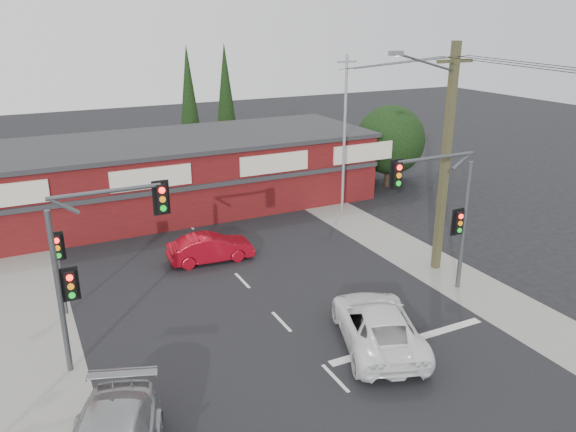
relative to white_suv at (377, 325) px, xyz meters
name	(u,v)px	position (x,y,z in m)	size (l,w,h in m)	color
ground	(303,344)	(-2.35, 1.11, -0.75)	(120.00, 120.00, 0.00)	black
road_strip	(248,287)	(-2.35, 6.11, -0.75)	(14.00, 70.00, 0.01)	black
verge_left	(32,333)	(-10.85, 6.11, -0.74)	(3.00, 70.00, 0.02)	gray
verge_right	(408,252)	(6.15, 6.11, -0.74)	(3.00, 70.00, 0.02)	gray
stop_line	(409,340)	(1.15, -0.39, -0.74)	(6.50, 0.35, 0.01)	silver
white_suv	(377,325)	(0.00, 0.00, 0.00)	(2.49, 5.40, 1.50)	white
red_sedan	(211,248)	(-2.86, 9.43, -0.09)	(1.39, 3.99, 1.31)	#9C0917
lane_dashes	(306,347)	(-2.35, 0.85, -0.74)	(0.12, 37.08, 0.01)	silver
shop_building	(153,175)	(-3.35, 18.10, 1.38)	(27.30, 8.40, 4.22)	#511012
tree_cluster	(388,143)	(12.34, 16.55, 2.15)	(5.90, 5.10, 5.50)	#2D2116
conifer_near	(189,99)	(1.15, 25.11, 4.73)	(1.80, 1.80, 9.25)	#2D2116
conifer_far	(226,93)	(4.65, 27.11, 4.73)	(1.80, 1.80, 9.25)	#2D2116
traffic_mast_left	(91,253)	(-8.78, 3.12, 3.18)	(3.77, 0.27, 5.97)	#47494C
traffic_mast_right	(445,203)	(4.51, 2.12, 3.20)	(3.96, 0.27, 5.97)	#47494C
pedestal_signal	(59,257)	(-9.55, 7.12, 1.66)	(0.55, 0.27, 3.38)	#47494C
utility_pole	(444,153)	(6.01, 4.10, 4.65)	(4.38, 0.59, 10.00)	#4A4729
steel_pole	(345,132)	(6.65, 13.11, 3.95)	(1.20, 0.16, 9.00)	gray
power_lines	(571,77)	(6.12, -1.36, 8.29)	(2.01, 29.00, 1.22)	black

